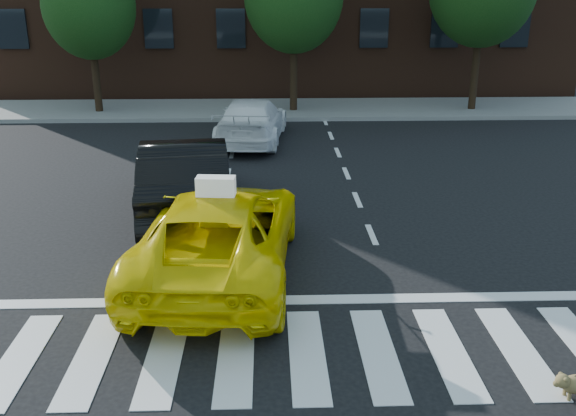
{
  "coord_description": "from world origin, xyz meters",
  "views": [
    {
      "loc": [
        -0.52,
        -7.77,
        4.98
      ],
      "look_at": [
        -0.17,
        3.02,
        1.1
      ],
      "focal_mm": 40.0,
      "sensor_mm": 36.0,
      "label": 1
    }
  ],
  "objects_px": {
    "taxi": "(219,233)",
    "dog": "(575,384)",
    "black_sedan": "(185,176)",
    "white_suv": "(252,121)"
  },
  "relations": [
    {
      "from": "taxi",
      "to": "dog",
      "type": "xyz_separation_m",
      "value": [
        4.68,
        -3.81,
        -0.56
      ]
    },
    {
      "from": "taxi",
      "to": "black_sedan",
      "type": "xyz_separation_m",
      "value": [
        -0.96,
        3.13,
        0.09
      ]
    },
    {
      "from": "taxi",
      "to": "white_suv",
      "type": "bearing_deg",
      "value": -87.42
    },
    {
      "from": "white_suv",
      "to": "dog",
      "type": "xyz_separation_m",
      "value": [
        4.3,
        -13.54,
        -0.49
      ]
    },
    {
      "from": "black_sedan",
      "to": "dog",
      "type": "height_order",
      "value": "black_sedan"
    },
    {
      "from": "black_sedan",
      "to": "white_suv",
      "type": "relative_size",
      "value": 1.09
    },
    {
      "from": "black_sedan",
      "to": "white_suv",
      "type": "xyz_separation_m",
      "value": [
        1.33,
        6.6,
        -0.16
      ]
    },
    {
      "from": "taxi",
      "to": "dog",
      "type": "bearing_deg",
      "value": 145.68
    },
    {
      "from": "white_suv",
      "to": "dog",
      "type": "distance_m",
      "value": 14.22
    },
    {
      "from": "black_sedan",
      "to": "dog",
      "type": "bearing_deg",
      "value": 122.67
    }
  ]
}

